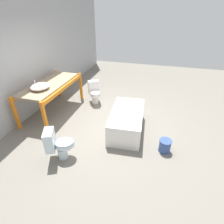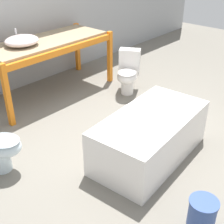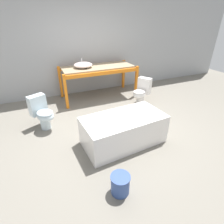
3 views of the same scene
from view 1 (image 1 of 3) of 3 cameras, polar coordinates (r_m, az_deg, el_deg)
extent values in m
plane|color=slate|center=(4.60, -2.54, -4.37)|extent=(12.00, 12.00, 0.00)
cube|color=#9EA0A3|center=(5.05, -28.67, 15.27)|extent=(10.80, 0.08, 3.20)
cube|color=orange|center=(4.35, -21.08, -2.04)|extent=(0.07, 0.07, 0.88)
cube|color=orange|center=(5.85, -10.15, 8.26)|extent=(0.07, 0.07, 0.88)
cube|color=orange|center=(4.85, -29.01, -0.46)|extent=(0.07, 0.07, 0.88)
cube|color=orange|center=(6.24, -17.10, 8.81)|extent=(0.07, 0.07, 0.88)
cube|color=orange|center=(4.91, -15.40, 7.63)|extent=(2.00, 0.06, 0.09)
cube|color=orange|center=(5.36, -23.11, 8.23)|extent=(2.00, 0.06, 0.09)
cube|color=#998466|center=(5.10, -19.55, 8.61)|extent=(1.93, 0.75, 0.04)
ellipsoid|color=silver|center=(4.78, -22.46, 7.71)|extent=(0.49, 0.45, 0.15)
cylinder|color=silver|center=(4.81, -23.92, 9.03)|extent=(0.02, 0.02, 0.08)
cube|color=white|center=(4.30, 4.82, -2.92)|extent=(1.50, 0.85, 0.54)
cube|color=beige|center=(4.22, 4.91, -1.16)|extent=(1.42, 0.76, 0.23)
cylinder|color=silver|center=(3.79, -15.76, -12.71)|extent=(0.20, 0.20, 0.23)
ellipsoid|color=silver|center=(3.64, -15.16, -10.28)|extent=(0.44, 0.48, 0.21)
ellipsoid|color=#9FAFB7|center=(3.60, -15.32, -9.39)|extent=(0.42, 0.46, 0.03)
cube|color=silver|center=(3.59, -19.67, -8.62)|extent=(0.38, 0.30, 0.41)
cylinder|color=white|center=(5.62, -5.51, 3.97)|extent=(0.20, 0.20, 0.23)
ellipsoid|color=white|center=(5.47, -5.49, 5.60)|extent=(0.49, 0.46, 0.21)
ellipsoid|color=beige|center=(5.44, -5.53, 6.31)|extent=(0.47, 0.44, 0.03)
cube|color=white|center=(5.64, -6.04, 8.12)|extent=(0.32, 0.38, 0.41)
cylinder|color=#334C8C|center=(3.94, 16.87, -10.49)|extent=(0.24, 0.24, 0.28)
cylinder|color=#334C8C|center=(3.85, 17.17, -9.00)|extent=(0.26, 0.26, 0.02)
camera|label=2|loc=(1.51, 56.81, 0.34)|focal=50.00mm
camera|label=3|loc=(2.91, 51.28, 7.16)|focal=28.00mm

